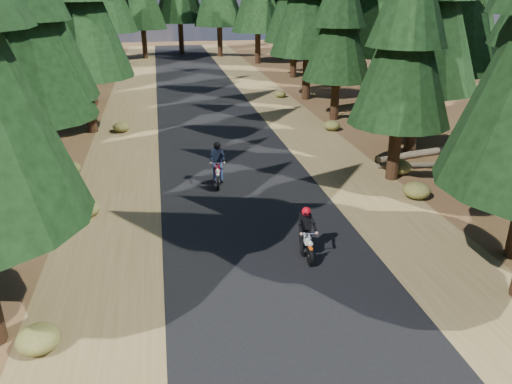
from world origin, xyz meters
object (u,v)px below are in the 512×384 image
(rider_lead, at_px, (306,240))
(rider_follow, at_px, (218,171))
(log_near, at_px, (425,153))
(log_far, at_px, (425,165))

(rider_lead, relative_size, rider_follow, 0.86)
(log_near, xyz_separation_m, rider_follow, (-9.54, -1.67, 0.39))
(rider_lead, bearing_deg, log_far, -134.12)
(log_far, bearing_deg, rider_follow, -169.29)
(rider_follow, bearing_deg, log_near, -163.17)
(log_near, xyz_separation_m, rider_lead, (-7.76, -7.66, 0.32))
(log_near, distance_m, log_far, 1.66)
(log_near, relative_size, rider_follow, 2.63)
(rider_lead, bearing_deg, log_near, -131.03)
(log_far, distance_m, rider_follow, 8.78)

